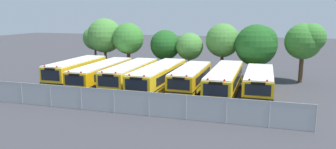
{
  "coord_description": "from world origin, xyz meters",
  "views": [
    {
      "loc": [
        9.93,
        -30.22,
        7.63
      ],
      "look_at": [
        0.8,
        0.0,
        1.6
      ],
      "focal_mm": 34.1,
      "sensor_mm": 36.0,
      "label": 1
    }
  ],
  "objects": [
    {
      "name": "tree_1",
      "position": [
        -10.25,
        7.51,
        4.77
      ],
      "size": [
        4.49,
        4.49,
        7.06
      ],
      "color": "#4C3823",
      "rests_on": "ground_plane"
    },
    {
      "name": "tree_6",
      "position": [
        9.22,
        7.62,
        4.21
      ],
      "size": [
        4.77,
        4.77,
        6.47
      ],
      "color": "#4C3823",
      "rests_on": "ground_plane"
    },
    {
      "name": "school_bus_0",
      "position": [
        -9.61,
        -0.24,
        1.45
      ],
      "size": [
        2.64,
        9.31,
        2.76
      ],
      "rotation": [
        0.0,
        0.0,
        3.15
      ],
      "color": "yellow",
      "rests_on": "ground_plane"
    },
    {
      "name": "school_bus_4",
      "position": [
        3.1,
        0.2,
        1.33
      ],
      "size": [
        2.56,
        9.47,
        2.52
      ],
      "rotation": [
        0.0,
        0.0,
        3.13
      ],
      "color": "yellow",
      "rests_on": "ground_plane"
    },
    {
      "name": "school_bus_5",
      "position": [
        6.52,
        -0.18,
        1.39
      ],
      "size": [
        2.56,
        11.71,
        2.64
      ],
      "rotation": [
        0.0,
        0.0,
        3.13
      ],
      "color": "yellow",
      "rests_on": "ground_plane"
    },
    {
      "name": "school_bus_6",
      "position": [
        9.65,
        0.06,
        1.33
      ],
      "size": [
        2.59,
        9.47,
        2.53
      ],
      "rotation": [
        0.0,
        0.0,
        3.14
      ],
      "color": "yellow",
      "rests_on": "ground_plane"
    },
    {
      "name": "tree_4",
      "position": [
        1.09,
        7.98,
        3.68
      ],
      "size": [
        3.35,
        3.35,
        5.37
      ],
      "color": "#4C3823",
      "rests_on": "ground_plane"
    },
    {
      "name": "traffic_cone",
      "position": [
        -9.31,
        -7.14,
        0.34
      ],
      "size": [
        0.52,
        0.52,
        0.68
      ],
      "primitive_type": "cone",
      "color": "#EA5914",
      "rests_on": "ground_plane"
    },
    {
      "name": "tree_3",
      "position": [
        -1.95,
        8.35,
        3.74
      ],
      "size": [
        3.8,
        3.8,
        5.64
      ],
      "color": "#4C3823",
      "rests_on": "ground_plane"
    },
    {
      "name": "school_bus_3",
      "position": [
        -0.09,
        -0.23,
        1.38
      ],
      "size": [
        2.81,
        11.62,
        2.61
      ],
      "rotation": [
        0.0,
        0.0,
        3.12
      ],
      "color": "yellow",
      "rests_on": "ground_plane"
    },
    {
      "name": "school_bus_2",
      "position": [
        -3.17,
        -0.26,
        1.38
      ],
      "size": [
        2.58,
        10.37,
        2.62
      ],
      "rotation": [
        0.0,
        0.0,
        3.15
      ],
      "color": "yellow",
      "rests_on": "ground_plane"
    },
    {
      "name": "tree_5",
      "position": [
        5.3,
        8.58,
        4.46
      ],
      "size": [
        4.21,
        4.07,
        6.52
      ],
      "color": "#4C3823",
      "rests_on": "ground_plane"
    },
    {
      "name": "school_bus_1",
      "position": [
        -6.54,
        -0.09,
        1.33
      ],
      "size": [
        2.55,
        11.07,
        2.51
      ],
      "rotation": [
        0.0,
        0.0,
        3.15
      ],
      "color": "#EAA80C",
      "rests_on": "ground_plane"
    },
    {
      "name": "tree_7",
      "position": [
        14.29,
        7.79,
        4.75
      ],
      "size": [
        4.31,
        3.96,
        6.64
      ],
      "color": "#4C3823",
      "rests_on": "ground_plane"
    },
    {
      "name": "tree_0",
      "position": [
        -12.44,
        9.06,
        4.27
      ],
      "size": [
        3.25,
        3.25,
        5.95
      ],
      "color": "#4C3823",
      "rests_on": "ground_plane"
    },
    {
      "name": "tree_2",
      "position": [
        -6.64,
        7.17,
        4.61
      ],
      "size": [
        3.93,
        3.93,
        6.52
      ],
      "color": "#4C3823",
      "rests_on": "ground_plane"
    },
    {
      "name": "chainlink_fence",
      "position": [
        0.41,
        -8.49,
        0.98
      ],
      "size": [
        26.09,
        0.07,
        1.89
      ],
      "color": "#9EA0A3",
      "rests_on": "ground_plane"
    },
    {
      "name": "ground_plane",
      "position": [
        0.0,
        0.0,
        0.0
      ],
      "size": [
        160.0,
        160.0,
        0.0
      ],
      "primitive_type": "plane",
      "color": "#38383D"
    }
  ]
}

